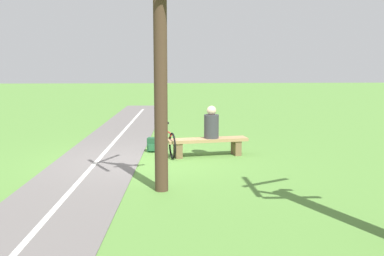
{
  "coord_description": "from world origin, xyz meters",
  "views": [
    {
      "loc": [
        -0.63,
        11.01,
        2.38
      ],
      "look_at": [
        -1.13,
        1.54,
        1.01
      ],
      "focal_mm": 43.57,
      "sensor_mm": 36.0,
      "label": 1
    }
  ],
  "objects_px": {
    "tree_by_path": "(160,75)",
    "bicycle": "(168,141)",
    "person_seated": "(211,124)",
    "backpack": "(153,145)",
    "bench": "(207,143)"
  },
  "relations": [
    {
      "from": "bicycle",
      "to": "person_seated",
      "type": "bearing_deg",
      "value": 67.05
    },
    {
      "from": "person_seated",
      "to": "backpack",
      "type": "bearing_deg",
      "value": -33.19
    },
    {
      "from": "person_seated",
      "to": "bicycle",
      "type": "distance_m",
      "value": 1.2
    },
    {
      "from": "backpack",
      "to": "person_seated",
      "type": "bearing_deg",
      "value": 157.61
    },
    {
      "from": "tree_by_path",
      "to": "bicycle",
      "type": "bearing_deg",
      "value": -92.28
    },
    {
      "from": "person_seated",
      "to": "backpack",
      "type": "height_order",
      "value": "person_seated"
    },
    {
      "from": "person_seated",
      "to": "backpack",
      "type": "xyz_separation_m",
      "value": [
        1.48,
        -0.61,
        -0.62
      ]
    },
    {
      "from": "bench",
      "to": "backpack",
      "type": "relative_size",
      "value": 5.53
    },
    {
      "from": "person_seated",
      "to": "tree_by_path",
      "type": "height_order",
      "value": "tree_by_path"
    },
    {
      "from": "tree_by_path",
      "to": "bench",
      "type": "bearing_deg",
      "value": -109.77
    },
    {
      "from": "backpack",
      "to": "tree_by_path",
      "type": "bearing_deg",
      "value": 93.86
    },
    {
      "from": "person_seated",
      "to": "tree_by_path",
      "type": "xyz_separation_m",
      "value": [
        1.23,
        3.16,
        1.32
      ]
    },
    {
      "from": "bench",
      "to": "person_seated",
      "type": "relative_size",
      "value": 2.54
    },
    {
      "from": "person_seated",
      "to": "bicycle",
      "type": "bearing_deg",
      "value": -21.65
    },
    {
      "from": "bench",
      "to": "tree_by_path",
      "type": "bearing_deg",
      "value": 59.42
    }
  ]
}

